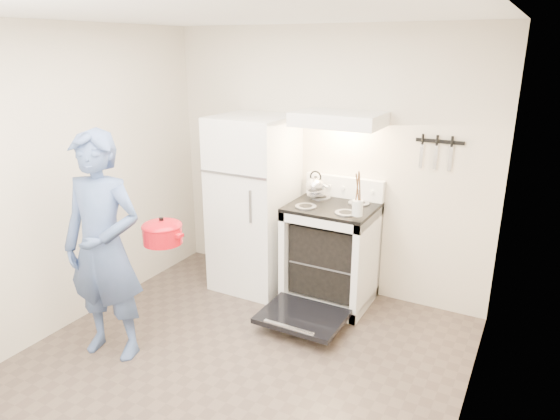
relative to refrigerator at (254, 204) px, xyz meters
The scene contains 15 objects.
floor 1.78m from the refrigerator, 68.20° to the right, with size 3.60×3.60×0.00m, color #504338.
back_wall 0.79m from the refrigerator, 31.11° to the left, with size 3.20×0.02×2.50m, color beige.
refrigerator is the anchor object (origin of this frame).
stove_body 0.90m from the refrigerator, ahead, with size 0.76×0.65×0.92m, color white.
cooktop 0.81m from the refrigerator, ahead, with size 0.76×0.65×0.03m, color black.
backsplash 0.89m from the refrigerator, 20.94° to the left, with size 0.76×0.07×0.20m, color white.
oven_door 1.23m from the refrigerator, 35.13° to the right, with size 0.70×0.54×0.04m, color black.
oven_rack 0.91m from the refrigerator, ahead, with size 0.60×0.52×0.01m, color slate.
range_hood 1.19m from the refrigerator, ahead, with size 0.76×0.50×0.12m, color white.
knife_strip 1.81m from the refrigerator, 11.61° to the left, with size 0.40×0.02×0.03m, color black.
pizza_stone 0.87m from the refrigerator, ahead, with size 0.36×0.36×0.02m, color #87654F.
tea_kettle 0.64m from the refrigerator, 15.15° to the left, with size 0.21×0.18×0.26m, color silver, non-canonical shape.
utensil_jar 1.17m from the refrigerator, 11.06° to the right, with size 0.09×0.09×0.13m, color silver.
person 1.59m from the refrigerator, 103.43° to the right, with size 0.64×0.42×1.76m, color #344E76.
dutch_oven 1.24m from the refrigerator, 93.52° to the right, with size 0.37×0.30×0.24m, color #BB0A15, non-canonical shape.
Camera 1 is at (1.84, -2.50, 2.31)m, focal length 32.00 mm.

